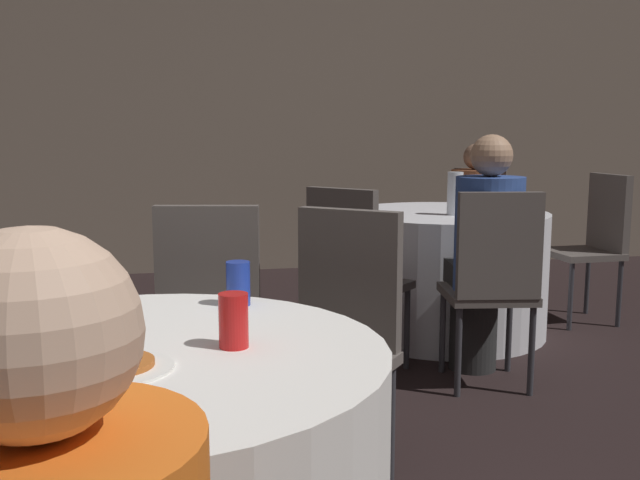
{
  "coord_description": "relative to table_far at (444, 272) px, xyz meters",
  "views": [
    {
      "loc": [
        0.28,
        -1.66,
        1.21
      ],
      "look_at": [
        0.73,
        0.76,
        0.83
      ],
      "focal_mm": 40.0,
      "sensor_mm": 36.0,
      "label": 1
    }
  ],
  "objects": [
    {
      "name": "bottle_far",
      "position": [
        -0.01,
        -0.17,
        0.49
      ],
      "size": [
        0.09,
        0.09,
        0.25
      ],
      "color": "silver",
      "rests_on": "table_far"
    },
    {
      "name": "chair_far_southwest",
      "position": [
        -0.75,
        -0.71,
        0.2
      ],
      "size": [
        0.57,
        0.57,
        0.95
      ],
      "rotation": [
        0.0,
        0.0,
        -0.81
      ],
      "color": "#59514C",
      "rests_on": "ground_plane"
    },
    {
      "name": "table_far",
      "position": [
        0.0,
        0.0,
        0.0
      ],
      "size": [
        1.22,
        1.22,
        0.73
      ],
      "color": "silver",
      "rests_on": "ground_plane"
    },
    {
      "name": "wall_back",
      "position": [
        -1.8,
        2.21,
        1.03
      ],
      "size": [
        16.0,
        0.06,
        2.8
      ],
      "color": "#7A6B5B",
      "rests_on": "ground_plane"
    },
    {
      "name": "chair_near_north",
      "position": [
        -1.47,
        -1.53,
        0.2
      ],
      "size": [
        0.46,
        0.47,
        0.95
      ],
      "rotation": [
        0.0,
        0.0,
        -3.32
      ],
      "color": "#59514C",
      "rests_on": "ground_plane"
    },
    {
      "name": "chair_far_east",
      "position": [
        1.03,
        0.05,
        0.2
      ],
      "size": [
        0.42,
        0.42,
        0.95
      ],
      "rotation": [
        0.0,
        0.0,
        -4.67
      ],
      "color": "#59514C",
      "rests_on": "ground_plane"
    },
    {
      "name": "chair_far_south",
      "position": [
        -0.14,
        -1.02,
        0.2
      ],
      "size": [
        0.45,
        0.46,
        0.95
      ],
      "rotation": [
        0.0,
        0.0,
        -0.14
      ],
      "color": "#59514C",
      "rests_on": "ground_plane"
    },
    {
      "name": "person_floral_shirt",
      "position": [
        0.47,
        0.72,
        0.21
      ],
      "size": [
        0.46,
        0.49,
        1.13
      ],
      "rotation": [
        0.0,
        0.0,
        -3.72
      ],
      "color": "#33384C",
      "rests_on": "ground_plane"
    },
    {
      "name": "chair_near_northeast",
      "position": [
        -1.03,
        -1.74,
        0.2
      ],
      "size": [
        0.56,
        0.56,
        0.95
      ],
      "rotation": [
        0.0,
        0.0,
        -3.82
      ],
      "color": "#59514C",
      "rests_on": "ground_plane"
    },
    {
      "name": "soda_can_red",
      "position": [
        -1.43,
        -2.51,
        0.43
      ],
      "size": [
        0.07,
        0.07,
        0.12
      ],
      "color": "red",
      "rests_on": "table_near"
    },
    {
      "name": "soda_can_blue",
      "position": [
        -1.39,
        -2.12,
        0.43
      ],
      "size": [
        0.07,
        0.07,
        0.12
      ],
      "color": "#1E38A5",
      "rests_on": "table_near"
    },
    {
      "name": "person_blue_shirt",
      "position": [
        -0.12,
        -0.85,
        0.24
      ],
      "size": [
        0.35,
        0.5,
        1.2
      ],
      "rotation": [
        0.0,
        0.0,
        -0.14
      ],
      "color": "#282828",
      "rests_on": "ground_plane"
    },
    {
      "name": "chair_far_northeast",
      "position": [
        0.56,
        0.86,
        0.2
      ],
      "size": [
        0.55,
        0.55,
        0.95
      ],
      "rotation": [
        0.0,
        0.0,
        -3.72
      ],
      "color": "#59514C",
      "rests_on": "ground_plane"
    },
    {
      "name": "pizza_plate_near",
      "position": [
        -1.67,
        -2.61,
        0.37
      ],
      "size": [
        0.23,
        0.23,
        0.02
      ],
      "color": "white",
      "rests_on": "table_near"
    }
  ]
}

